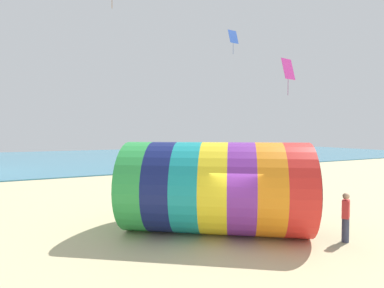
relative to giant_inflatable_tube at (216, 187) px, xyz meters
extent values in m
plane|color=#CCBA8C|center=(0.26, -0.98, -1.74)|extent=(120.00, 120.00, 0.00)
cube|color=teal|center=(0.26, 37.45, -1.69)|extent=(120.00, 40.00, 0.10)
cylinder|color=green|center=(-2.46, 1.69, 0.00)|extent=(2.78, 3.42, 3.48)
cylinder|color=navy|center=(-1.65, 1.13, 0.00)|extent=(2.78, 3.42, 3.48)
cylinder|color=teal|center=(-0.83, 0.57, 0.00)|extent=(2.78, 3.42, 3.48)
cylinder|color=yellow|center=(-0.02, 0.01, 0.00)|extent=(2.78, 3.42, 3.48)
cylinder|color=purple|center=(0.79, -0.55, 0.00)|extent=(2.78, 3.42, 3.48)
cylinder|color=orange|center=(1.60, -1.10, 0.00)|extent=(2.78, 3.42, 3.48)
cylinder|color=red|center=(2.42, -1.66, 0.00)|extent=(2.78, 3.42, 3.48)
cylinder|color=black|center=(2.84, -1.96, 0.00)|extent=(1.86, 2.67, 3.20)
cylinder|color=#383D56|center=(3.55, -2.92, -1.31)|extent=(0.24, 0.24, 0.85)
cube|color=red|center=(3.55, -2.92, -0.57)|extent=(0.42, 0.37, 0.64)
sphere|color=tan|center=(3.55, -2.92, -0.12)|extent=(0.23, 0.23, 0.23)
cube|color=blue|center=(10.97, 15.06, 11.56)|extent=(1.01, 0.53, 1.37)
cylinder|color=navy|center=(10.97, 15.06, 10.57)|extent=(0.03, 0.03, 1.43)
cylinder|color=#8F4F12|center=(-1.84, 9.88, 10.57)|extent=(0.03, 0.03, 1.01)
cube|color=#D1339E|center=(9.19, 5.74, 6.47)|extent=(1.09, 0.56, 1.47)
cylinder|color=#7D1E5E|center=(9.19, 5.74, 5.43)|extent=(0.03, 0.03, 1.51)
cylinder|color=black|center=(2.63, 5.99, -1.32)|extent=(0.24, 0.24, 0.83)
cube|color=red|center=(2.63, 5.99, -0.59)|extent=(0.42, 0.34, 0.62)
sphere|color=beige|center=(2.63, 5.99, -0.15)|extent=(0.23, 0.23, 0.23)
camera|label=1|loc=(-5.89, -9.83, 2.10)|focal=28.00mm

